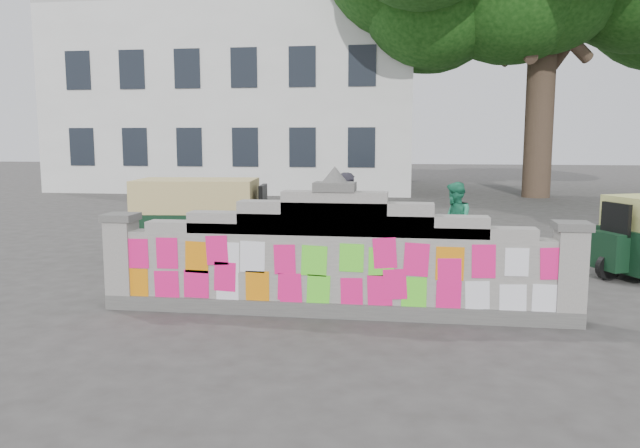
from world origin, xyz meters
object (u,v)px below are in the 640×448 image
(cyclist_bike, at_px, (348,253))
(cyclist_rider, at_px, (348,234))
(rickshaw_left, at_px, (201,219))
(pedestrian, at_px, (454,223))

(cyclist_bike, relative_size, cyclist_rider, 1.12)
(cyclist_bike, height_order, rickshaw_left, rickshaw_left)
(pedestrian, bearing_deg, cyclist_bike, -50.92)
(cyclist_rider, distance_m, pedestrian, 2.47)
(cyclist_rider, bearing_deg, rickshaw_left, 53.47)
(cyclist_bike, distance_m, cyclist_rider, 0.32)
(cyclist_bike, xyz_separation_m, pedestrian, (1.86, 1.63, 0.32))
(rickshaw_left, bearing_deg, cyclist_bike, -27.86)
(pedestrian, relative_size, rickshaw_left, 0.53)
(cyclist_bike, bearing_deg, cyclist_rider, -0.00)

